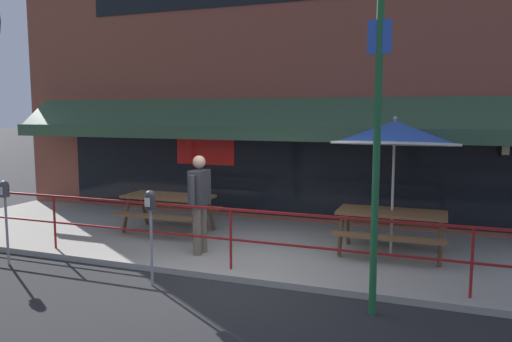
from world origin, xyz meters
The scene contains 11 objects.
ground_plane centered at (0.00, 0.00, 0.00)m, with size 120.00×120.00×0.00m, color #232326.
patio_deck centered at (0.00, 2.00, 0.05)m, with size 15.00×4.00×0.10m, color #9E998E.
restaurant_building centered at (0.00, 4.23, 3.97)m, with size 15.00×1.60×7.99m.
patio_railing centered at (0.00, 0.30, 0.80)m, with size 13.84×0.04×0.97m.
picnic_table_left centered at (-2.15, 2.08, 0.71)m, with size 1.80×1.42×0.76m.
picnic_table_centre centered at (2.26, 1.98, 0.71)m, with size 1.80×1.42×0.76m.
patio_umbrella_centre centered at (2.26, 2.08, 2.18)m, with size 2.14×2.14×2.38m.
pedestrian_walking centered at (-0.85, 0.91, 1.06)m, with size 0.25×0.62×1.71m.
parking_meter_near centered at (-3.72, -0.50, 1.15)m, with size 0.15×0.16×1.42m.
parking_meter_far centered at (-0.90, -0.54, 1.15)m, with size 0.15×0.16×1.42m.
street_sign_pole centered at (2.28, -0.45, 2.44)m, with size 0.28×0.09×4.77m.
Camera 1 is at (3.03, -6.64, 2.55)m, focal length 35.00 mm.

